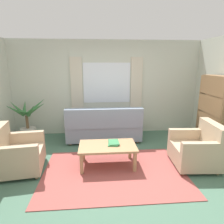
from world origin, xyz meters
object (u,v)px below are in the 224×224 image
at_px(armchair_left, 16,153).
at_px(potted_plant, 28,124).
at_px(book_stack_on_table, 113,143).
at_px(bookshelf, 214,113).
at_px(coffee_table, 108,148).
at_px(couch, 104,127).
at_px(armchair_right, 198,149).

xyz_separation_m(armchair_left, potted_plant, (-0.28, 1.53, 0.09)).
height_order(book_stack_on_table, bookshelf, bookshelf).
bearing_deg(coffee_table, bookshelf, 12.64).
xyz_separation_m(potted_plant, bookshelf, (4.44, -0.94, 0.43)).
bearing_deg(potted_plant, coffee_table, -36.82).
distance_m(couch, potted_plant, 1.98).
distance_m(armchair_right, bookshelf, 1.10).
bearing_deg(book_stack_on_table, bookshelf, 11.58).
relative_size(potted_plant, bookshelf, 0.64).
distance_m(armchair_right, book_stack_on_table, 1.65).
xyz_separation_m(book_stack_on_table, bookshelf, (2.33, 0.48, 0.42)).
bearing_deg(armchair_right, coffee_table, -90.32).
bearing_deg(book_stack_on_table, potted_plant, 146.11).
bearing_deg(couch, armchair_left, 38.74).
bearing_deg(armchair_left, couch, -58.26).
distance_m(potted_plant, bookshelf, 4.56).
relative_size(couch, armchair_left, 2.03).
bearing_deg(armchair_right, book_stack_on_table, -93.13).
xyz_separation_m(armchair_right, bookshelf, (0.69, 0.68, 0.53)).
height_order(potted_plant, bookshelf, bookshelf).
bearing_deg(book_stack_on_table, armchair_right, -7.03).
distance_m(armchair_left, armchair_right, 3.46).
bearing_deg(coffee_table, armchair_right, -4.22).
bearing_deg(potted_plant, armchair_left, -79.53).
height_order(armchair_right, potted_plant, potted_plant).
xyz_separation_m(couch, armchair_right, (1.77, -1.45, -0.01)).
xyz_separation_m(book_stack_on_table, potted_plant, (-2.11, 1.42, -0.01)).
distance_m(couch, bookshelf, 2.63).
relative_size(couch, coffee_table, 1.73).
bearing_deg(potted_plant, armchair_right, -23.37).
bearing_deg(bookshelf, armchair_right, 134.42).
height_order(armchair_left, bookshelf, bookshelf).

